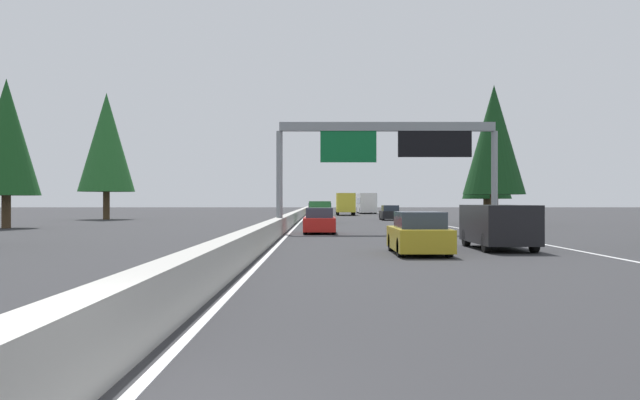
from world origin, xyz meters
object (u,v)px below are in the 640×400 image
pickup_distant_b (320,212)px  conifer_right_near (494,140)px  sedan_mid_right (390,213)px  sedan_near_right (419,234)px  conifer_left_near (6,137)px  conifer_right_mid (487,156)px  bus_far_right (366,202)px  box_truck_mid_center (345,203)px  minivan_far_center (498,224)px  sedan_far_left (319,221)px  sign_gantry_overhead (390,145)px  conifer_left_mid (106,142)px

pickup_distant_b → conifer_right_near: size_ratio=0.52×
sedan_mid_right → pickup_distant_b: (-9.88, 6.93, 0.23)m
sedan_near_right → conifer_right_near: (29.24, -9.99, 5.90)m
conifer_left_near → conifer_right_mid: bearing=-72.1°
bus_far_right → sedan_near_right: bearing=177.4°
pickup_distant_b → box_truck_mid_center: size_ratio=0.66×
minivan_far_center → pickup_distant_b: pickup_distant_b is taller
sedan_far_left → bus_far_right: bearing=-6.1°
sedan_far_left → conifer_right_near: (13.55, -13.46, 5.90)m
box_truck_mid_center → conifer_right_near: conifer_right_near is taller
sign_gantry_overhead → pickup_distant_b: size_ratio=2.26×
bus_far_right → conifer_left_mid: conifer_left_mid is taller
pickup_distant_b → conifer_left_mid: size_ratio=0.43×
conifer_right_near → conifer_left_mid: bearing=63.6°
sedan_near_right → sedan_far_left: (15.69, 3.47, 0.00)m
sedan_near_right → box_truck_mid_center: box_truck_mid_center is taller
sign_gantry_overhead → sedan_near_right: 16.16m
sign_gantry_overhead → pickup_distant_b: (18.93, 4.02, -4.15)m
sign_gantry_overhead → sedan_far_left: (0.15, 4.05, -4.38)m
minivan_far_center → conifer_right_near: bearing=-13.9°
sedan_mid_right → sedan_far_left: size_ratio=1.00×
conifer_right_near → sedan_far_left: bearing=135.2°
conifer_right_near → conifer_right_mid: bearing=-8.0°
sedan_near_right → conifer_right_near: size_ratio=0.41×
conifer_right_near → conifer_left_mid: conifer_left_mid is taller
minivan_far_center → sedan_far_left: minivan_far_center is taller
minivan_far_center → box_truck_mid_center: bearing=2.9°
sign_gantry_overhead → conifer_right_mid: size_ratio=1.35×
bus_far_right → sedan_mid_right: bearing=179.6°
conifer_left_mid → sedan_near_right: bearing=-151.6°
minivan_far_center → conifer_right_mid: size_ratio=0.53×
box_truck_mid_center → sedan_far_left: bearing=176.3°
minivan_far_center → bus_far_right: (81.48, -0.42, 0.77)m
minivan_far_center → sedan_mid_right: 41.98m
sedan_near_right → sedan_far_left: size_ratio=1.00×
sign_gantry_overhead → sedan_far_left: sign_gantry_overhead is taller
sedan_mid_right → conifer_left_near: size_ratio=0.43×
pickup_distant_b → sedan_far_left: (-18.78, 0.03, -0.23)m
minivan_far_center → pickup_distant_b: (32.10, 6.80, -0.04)m
pickup_distant_b → conifer_right_mid: 14.99m
sedan_mid_right → conifer_right_mid: (-9.59, -7.27, 5.03)m
conifer_right_near → conifer_right_mid: size_ratio=1.15×
sedan_mid_right → bus_far_right: bus_far_right is taller
conifer_right_mid → conifer_left_near: size_ratio=0.92×
sedan_mid_right → sedan_far_left: same height
sedan_far_left → box_truck_mid_center: bearing=-3.7°
sign_gantry_overhead → box_truck_mid_center: (53.64, 0.59, -3.45)m
bus_far_right → conifer_left_mid: (-37.12, 29.09, 6.17)m
sedan_mid_right → sign_gantry_overhead: bearing=174.2°
conifer_left_mid → sign_gantry_overhead: bearing=-140.3°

